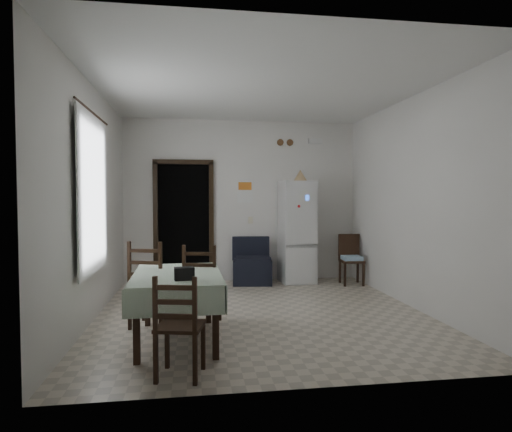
{
  "coord_description": "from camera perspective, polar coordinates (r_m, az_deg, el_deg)",
  "views": [
    {
      "loc": [
        -0.87,
        -5.47,
        1.51
      ],
      "look_at": [
        0.0,
        0.5,
        1.25
      ],
      "focal_mm": 30.0,
      "sensor_mm": 36.0,
      "label": 1
    }
  ],
  "objects": [
    {
      "name": "ground",
      "position": [
        5.74,
        0.74,
        -12.78
      ],
      "size": [
        4.5,
        4.5,
        0.0
      ],
      "primitive_type": "plane",
      "color": "#B8AC97",
      "rests_on": "ground"
    },
    {
      "name": "ceiling",
      "position": [
        5.71,
        0.75,
        16.56
      ],
      "size": [
        4.2,
        4.5,
        0.02
      ],
      "primitive_type": null,
      "color": "white",
      "rests_on": "ground"
    },
    {
      "name": "wall_back",
      "position": [
        7.77,
        -1.86,
        2.02
      ],
      "size": [
        4.2,
        0.02,
        2.9
      ],
      "primitive_type": null,
      "color": "silver",
      "rests_on": "ground"
    },
    {
      "name": "wall_front",
      "position": [
        3.34,
        6.81,
        1.43
      ],
      "size": [
        4.2,
        0.02,
        2.9
      ],
      "primitive_type": null,
      "color": "silver",
      "rests_on": "ground"
    },
    {
      "name": "wall_left",
      "position": [
        5.61,
        -20.97,
        1.69
      ],
      "size": [
        0.02,
        4.5,
        2.9
      ],
      "primitive_type": null,
      "color": "silver",
      "rests_on": "ground"
    },
    {
      "name": "wall_right",
      "position": [
        6.22,
        20.22,
        1.76
      ],
      "size": [
        0.02,
        4.5,
        2.9
      ],
      "primitive_type": null,
      "color": "silver",
      "rests_on": "ground"
    },
    {
      "name": "doorway",
      "position": [
        7.94,
        -9.57,
        -0.82
      ],
      "size": [
        1.06,
        0.52,
        2.22
      ],
      "color": "black",
      "rests_on": "ground"
    },
    {
      "name": "window_recess",
      "position": [
        5.42,
        -21.97,
        2.71
      ],
      "size": [
        0.1,
        1.2,
        1.6
      ],
      "primitive_type": "cube",
      "color": "silver",
      "rests_on": "ground"
    },
    {
      "name": "curtain",
      "position": [
        5.4,
        -20.83,
        2.73
      ],
      "size": [
        0.02,
        1.45,
        1.85
      ],
      "primitive_type": "cube",
      "color": "white",
      "rests_on": "ground"
    },
    {
      "name": "curtain_rod",
      "position": [
        5.49,
        -20.88,
        12.7
      ],
      "size": [
        0.02,
        1.6,
        0.02
      ],
      "primitive_type": "cylinder",
      "rotation": [
        1.57,
        0.0,
        0.0
      ],
      "color": "black",
      "rests_on": "ground"
    },
    {
      "name": "calendar",
      "position": [
        7.76,
        -1.48,
        3.28
      ],
      "size": [
        0.28,
        0.02,
        0.4
      ],
      "primitive_type": "cube",
      "color": "white",
      "rests_on": "ground"
    },
    {
      "name": "calendar_image",
      "position": [
        7.76,
        -1.48,
        4.01
      ],
      "size": [
        0.24,
        0.01,
        0.14
      ],
      "primitive_type": "cube",
      "color": "orange",
      "rests_on": "ground"
    },
    {
      "name": "light_switch",
      "position": [
        7.79,
        -0.75,
        -0.55
      ],
      "size": [
        0.08,
        0.02,
        0.12
      ],
      "primitive_type": "cube",
      "color": "beige",
      "rests_on": "ground"
    },
    {
      "name": "vent_left",
      "position": [
        7.93,
        3.25,
        9.78
      ],
      "size": [
        0.12,
        0.03,
        0.12
      ],
      "primitive_type": "cylinder",
      "rotation": [
        1.57,
        0.0,
        0.0
      ],
      "color": "brown",
      "rests_on": "ground"
    },
    {
      "name": "vent_right",
      "position": [
        7.97,
        4.54,
        9.74
      ],
      "size": [
        0.12,
        0.03,
        0.12
      ],
      "primitive_type": "cylinder",
      "rotation": [
        1.57,
        0.0,
        0.0
      ],
      "color": "brown",
      "rests_on": "ground"
    },
    {
      "name": "emergency_light",
      "position": [
        8.06,
        7.89,
        9.85
      ],
      "size": [
        0.25,
        0.07,
        0.09
      ],
      "primitive_type": "cube",
      "color": "white",
      "rests_on": "ground"
    },
    {
      "name": "fridge",
      "position": [
        7.64,
        5.49,
        -2.12
      ],
      "size": [
        0.61,
        0.61,
        1.8
      ],
      "primitive_type": null,
      "rotation": [
        0.0,
        0.0,
        0.05
      ],
      "color": "silver",
      "rests_on": "ground"
    },
    {
      "name": "tan_cone",
      "position": [
        7.59,
        5.93,
        5.4
      ],
      "size": [
        0.25,
        0.25,
        0.2
      ],
      "primitive_type": "cone",
      "rotation": [
        0.0,
        0.0,
        -0.04
      ],
      "color": "tan",
      "rests_on": "fridge"
    },
    {
      "name": "navy_seat",
      "position": [
        7.55,
        -0.46,
        -5.97
      ],
      "size": [
        0.75,
        0.73,
        0.81
      ],
      "primitive_type": null,
      "rotation": [
        0.0,
        0.0,
        -0.14
      ],
      "color": "black",
      "rests_on": "ground"
    },
    {
      "name": "corner_chair",
      "position": [
        7.64,
        12.63,
        -5.7
      ],
      "size": [
        0.4,
        0.4,
        0.87
      ],
      "primitive_type": null,
      "rotation": [
        0.0,
        0.0,
        -0.07
      ],
      "color": "black",
      "rests_on": "ground"
    },
    {
      "name": "dining_table",
      "position": [
        4.67,
        -10.41,
        -11.85
      ],
      "size": [
        0.94,
        1.4,
        0.71
      ],
      "primitive_type": null,
      "rotation": [
        0.0,
        0.0,
        0.02
      ],
      "color": "#9FB399",
      "rests_on": "ground"
    },
    {
      "name": "black_bag",
      "position": [
        4.22,
        -9.54,
        -7.58
      ],
      "size": [
        0.2,
        0.13,
        0.12
      ],
      "primitive_type": "cube",
      "rotation": [
        0.0,
        0.0,
        0.11
      ],
      "color": "black",
      "rests_on": "dining_table"
    },
    {
      "name": "dining_chair_far_left",
      "position": [
        5.22,
        -13.75,
        -8.68
      ],
      "size": [
        0.55,
        0.55,
        1.01
      ],
      "primitive_type": null,
      "rotation": [
        0.0,
        0.0,
        2.83
      ],
      "color": "black",
      "rests_on": "ground"
    },
    {
      "name": "dining_chair_far_right",
      "position": [
        5.18,
        -7.14,
        -8.99
      ],
      "size": [
        0.5,
        0.5,
        0.97
      ],
      "primitive_type": null,
      "rotation": [
        0.0,
        0.0,
        2.91
      ],
      "color": "black",
      "rests_on": "ground"
    },
    {
      "name": "dining_chair_near_head",
      "position": [
        3.76,
        -10.07,
        -14.1
      ],
      "size": [
        0.45,
        0.45,
        0.88
      ],
      "primitive_type": null,
      "rotation": [
        0.0,
        0.0,
        2.92
      ],
      "color": "black",
      "rests_on": "ground"
    }
  ]
}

